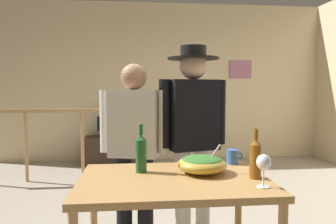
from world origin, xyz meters
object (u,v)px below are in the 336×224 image
Objects in this scene: stair_railing at (120,132)px; wine_glass at (264,164)px; wine_bottle_amber at (256,158)px; serving_table at (173,191)px; mug_blue at (233,157)px; tv_console at (112,150)px; flat_screen_tv at (111,124)px; wine_bottle_green at (141,153)px; person_standing_left at (134,141)px; framed_picture at (240,70)px; person_standing_right at (193,127)px; salad_bowl at (202,163)px.

stair_railing is 3.06m from wine_glass.
serving_table is at bearing 172.90° from wine_bottle_amber.
mug_blue is (0.93, -2.36, 0.13)m from stair_railing.
flat_screen_tv reaches higher than tv_console.
person_standing_left is at bearing 95.28° from wine_bottle_green.
framed_picture is 2.69m from stair_railing.
framed_picture reaches higher than person_standing_right.
person_standing_right reaches higher than serving_table.
wine_bottle_green reaches higher than serving_table.
wine_bottle_green is at bearing -166.08° from mug_blue.
tv_console is 0.54× the size of person_standing_right.
wine_bottle_amber is at bearing 83.02° from wine_glass.
wine_bottle_green reaches higher than wine_bottle_amber.
flat_screen_tv is 3.08m from person_standing_right.
framed_picture is 2.79m from tv_console.
wine_bottle_amber reaches higher than flat_screen_tv.
wine_bottle_green is at bearing 171.54° from salad_bowl.
tv_console is at bearing -67.12° from person_standing_left.
wine_bottle_amber is at bearing -72.57° from tv_console.
framed_picture is at bearing 73.29° from wine_glass.
flat_screen_tv is 4.00m from wine_glass.
person_standing_right reaches higher than stair_railing.
framed_picture reaches higher than mug_blue.
wine_bottle_green is (0.47, -3.47, 0.65)m from tv_console.
framed_picture is at bearing -129.32° from person_standing_right.
salad_bowl is at bearing 152.88° from wine_bottle_amber.
framed_picture is at bearing 70.85° from mug_blue.
wine_bottle_green is (-0.67, 0.39, -0.00)m from wine_glass.
stair_railing is 2.14m from person_standing_right.
framed_picture is 0.37× the size of serving_table.
wine_bottle_amber reaches higher than tv_console.
framed_picture is 4.29m from wine_bottle_green.
tv_console is at bearing 108.89° from mug_blue.
wine_glass is at bearing -72.17° from stair_railing.
framed_picture is 4.39m from serving_table.
wine_bottle_amber is at bearing -107.13° from framed_picture.
stair_railing is 2.54m from wine_bottle_green.
mug_blue is (0.27, 0.22, -0.01)m from salad_bowl.
stair_railing is 2.77× the size of serving_table.
serving_table is at bearing -155.42° from salad_bowl.
person_standing_left is at bearing -81.96° from tv_console.
wine_glass is 0.59× the size of wine_bottle_green.
wine_glass reaches higher than mug_blue.
person_standing_left is at bearing 128.41° from wine_glass.
framed_picture is at bearing 6.94° from tv_console.
stair_railing is 2.71m from serving_table.
wine_bottle_green is at bearing 149.90° from wine_glass.
flat_screen_tv is 3.48m from wine_bottle_green.
stair_railing is (-2.18, -1.24, -0.98)m from framed_picture.
stair_railing is at bearing -150.34° from framed_picture.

